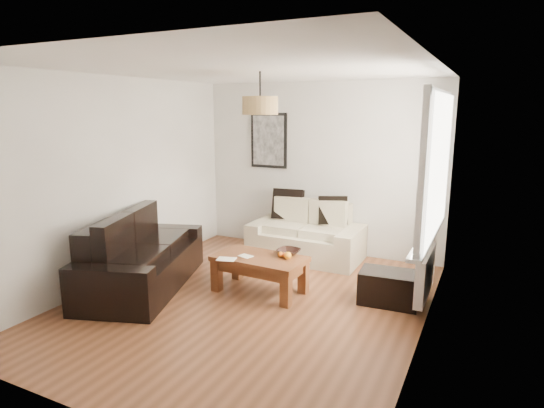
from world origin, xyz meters
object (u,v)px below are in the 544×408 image
at_px(ottoman, 389,287).
at_px(coffee_table, 260,274).
at_px(loveseat_cream, 306,232).
at_px(sofa_leather, 142,254).

bearing_deg(ottoman, coffee_table, -166.58).
relative_size(loveseat_cream, ottoman, 2.47).
height_order(loveseat_cream, coffee_table, loveseat_cream).
bearing_deg(coffee_table, ottoman, 13.42).
distance_m(loveseat_cream, sofa_leather, 2.40).
bearing_deg(ottoman, sofa_leather, -163.61).
height_order(sofa_leather, coffee_table, sofa_leather).
height_order(loveseat_cream, ottoman, loveseat_cream).
bearing_deg(loveseat_cream, coffee_table, -90.81).
xyz_separation_m(sofa_leather, ottoman, (2.88, 0.85, -0.24)).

